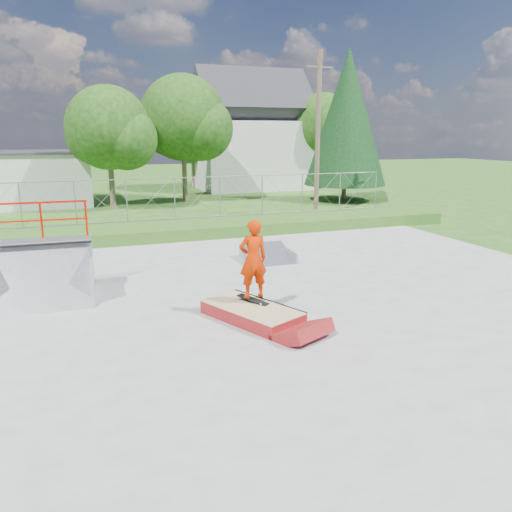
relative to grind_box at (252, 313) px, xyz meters
The scene contains 17 objects.
ground 0.88m from the grind_box, 53.11° to the left, with size 120.00×120.00×0.00m, color #2B5117.
concrete_pad 0.88m from the grind_box, 53.11° to the left, with size 20.00×16.00×0.04m, color gray.
grass_berm 10.21m from the grind_box, 87.08° to the left, with size 24.00×3.00×0.50m, color #2B5117.
grind_box is the anchor object (origin of this frame).
quarter_pipe 5.43m from the grind_box, 145.88° to the left, with size 2.39×2.02×2.39m, color #A1A3A9, non-canonical shape.
flat_bank_ramp 5.38m from the grind_box, 64.58° to the left, with size 1.51×1.61×0.46m, color #A1A3A9, non-canonical shape.
skateboard 0.36m from the grind_box, 63.85° to the left, with size 0.22×0.80×0.02m, color black.
skater 1.15m from the grind_box, 63.85° to the left, with size 0.65×0.43×1.79m, color #C42500.
chain_link_fence 11.27m from the grind_box, 87.34° to the left, with size 20.00×0.06×1.80m, color gray, non-canonical shape.
utility_building_flat 23.93m from the grind_box, 108.24° to the left, with size 10.00×6.00×3.00m, color silver.
gable_house 28.58m from the grind_box, 70.37° to the left, with size 8.40×6.08×8.94m.
utility_pole 15.50m from the grind_box, 57.71° to the left, with size 0.24×0.24×8.00m, color brown.
tree_left_near 19.01m from the grind_box, 93.80° to the left, with size 4.76×4.48×6.65m.
tree_center 21.29m from the grind_box, 80.84° to the left, with size 5.44×5.12×7.60m.
tree_right_far 28.96m from the grind_box, 58.90° to the left, with size 5.10×4.80×7.12m.
tree_back_mid 29.33m from the grind_box, 78.64° to the left, with size 4.08×3.84×5.70m.
conifer_tree 22.22m from the grind_box, 54.72° to the left, with size 5.04×5.04×9.10m.
Camera 1 is at (-4.07, -10.63, 4.09)m, focal length 35.00 mm.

